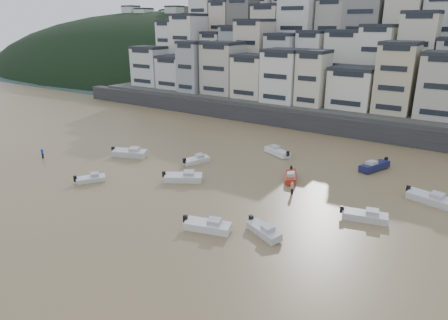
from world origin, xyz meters
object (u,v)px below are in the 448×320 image
Objects in this scene: boat_a at (208,224)px; person_pink at (292,188)px; boat_e at (291,176)px; boat_c at (183,176)px; boat_d at (365,215)px; boat_j at (91,178)px; boat_k at (130,152)px; person_blue at (42,153)px; boat_i at (375,165)px; boat_f at (196,159)px; boat_b at (264,229)px; boat_g at (430,197)px; boat_h at (277,151)px.

person_pink is (3.41, 13.81, 0.12)m from boat_a.
boat_e is at bearing 116.54° from person_pink.
boat_c reaches higher than boat_d.
boat_j is at bearing -177.67° from boat_c.
person_blue reaches higher than boat_k.
boat_d is 17.62m from boat_i.
boat_f is at bearing 28.32° from person_blue.
boat_c is 28.74m from boat_i.
person_blue is (-37.87, -13.76, 0.21)m from boat_e.
person_pink reaches higher than boat_b.
boat_c is at bearing -20.34° from boat_j.
boat_c is at bearing -162.63° from person_pink.
boat_c is 1.17× the size of boat_e.
boat_b is at bearing -111.95° from boat_g.
boat_d is at bearing 38.11° from boat_e.
boat_f is 11.65m from boat_k.
boat_b is at bearing -8.94° from boat_e.
boat_g reaches higher than boat_d.
boat_j is at bearing -93.18° from boat_k.
boat_g is (5.37, 9.00, 0.06)m from boat_d.
boat_d is 1.10× the size of boat_e.
boat_a is 14.40m from boat_c.
boat_j is (-16.18, -25.27, -0.18)m from boat_h.
boat_i is 16.55m from person_pink.
boat_b is (5.40, 2.51, -0.08)m from boat_a.
boat_f is at bearing 115.05° from boat_a.
boat_i is at bearing 117.69° from boat_e.
boat_i is at bearing -14.24° from boat_j.
boat_k reaches higher than boat_d.
boat_e is 0.84× the size of boat_g.
boat_g is at bearing 16.49° from person_blue.
boat_e is at bearing 129.47° from boat_b.
boat_c is 3.28× the size of person_pink.
boat_i reaches higher than boat_h.
boat_g is 0.98× the size of boat_i.
boat_e is 4.82m from person_pink.
boat_i is (-3.34, 17.30, 0.08)m from boat_d.
boat_a is 36.87m from person_blue.
person_pink is (2.15, -4.31, 0.21)m from boat_e.
boat_e is (1.26, 18.12, -0.08)m from boat_a.
boat_b is at bearing -54.67° from boat_c.
boat_b is 2.81× the size of person_pink.
boat_e is at bearing 3.61° from boat_c.
boat_k is at bearing 137.34° from boat_a.
boat_a is 14.22m from person_pink.
boat_k is at bearing 53.83° from boat_j.
boat_f is 25.46m from person_blue.
boat_h is (-10.84, 24.76, 0.10)m from boat_b.
boat_a is 1.13× the size of boat_e.
boat_k is (-26.52, -5.31, 0.18)m from boat_e.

